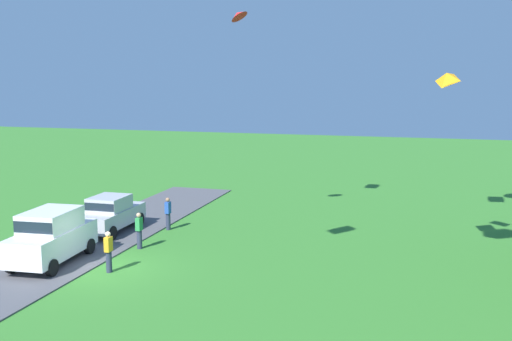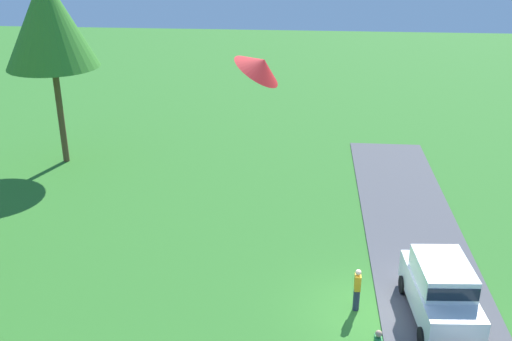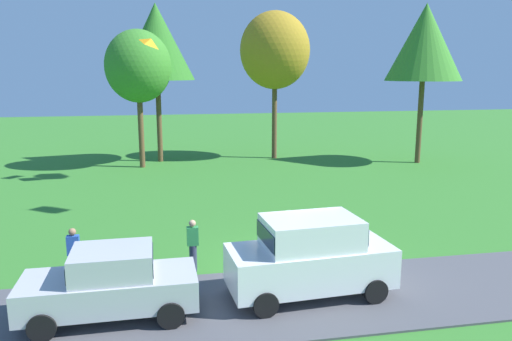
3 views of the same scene
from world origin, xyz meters
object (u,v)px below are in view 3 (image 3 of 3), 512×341
Objects in this scene: car_suv_by_flagpole at (310,254)px; tree_far_right at (156,42)px; car_sedan_mid_row at (111,281)px; tree_left_of_center at (425,43)px; person_watching_sky at (193,245)px; tree_far_left at (275,51)px; tree_right_of_center at (138,67)px; person_on_lawn at (74,255)px; kite_diamond_mid_center at (151,42)px; person_beside_suv at (294,235)px.

tree_far_right reaches higher than car_suv_by_flagpole.
car_sedan_mid_row is 28.09m from tree_left_of_center.
person_watching_sky is 0.16× the size of tree_far_left.
tree_far_right is at bearing 178.87° from tree_far_left.
car_suv_by_flagpole is 0.44× the size of tree_left_of_center.
tree_right_of_center reaches higher than person_watching_sky.
tree_right_of_center is (1.43, 18.66, 5.73)m from person_on_lawn.
car_sedan_mid_row is 17.49m from kite_diamond_mid_center.
tree_left_of_center is at bearing 44.63° from person_watching_sky.
car_sedan_mid_row is 21.98m from tree_right_of_center.
car_sedan_mid_row is 0.41× the size of tree_far_right.
tree_far_left is 0.98× the size of tree_left_of_center.
person_on_lawn is at bearing -94.38° from tree_right_of_center.
tree_right_of_center is at bearing 107.11° from person_beside_suv.
tree_far_left is at bearing 79.57° from car_suv_by_flagpole.
tree_far_right is 8.29m from tree_far_left.
tree_far_right is (2.63, 20.69, 7.38)m from person_on_lawn.
car_suv_by_flagpole is 0.43× the size of tree_far_right.
tree_right_of_center reaches higher than kite_diamond_mid_center.
kite_diamond_mid_center is at bearing -91.95° from tree_far_right.
tree_far_right reaches higher than tree_right_of_center.
tree_far_right reaches higher than kite_diamond_mid_center.
tree_far_right is 18.18m from tree_left_of_center.
tree_left_of_center reaches higher than car_suv_by_flagpole.
car_suv_by_flagpole is 2.92m from person_beside_suv.
kite_diamond_mid_center reaches higher than person_watching_sky.
person_watching_sky is 21.82m from tree_far_right.
kite_diamond_mid_center reaches higher than person_on_lawn.
tree_right_of_center is 5.45m from kite_diamond_mid_center.
person_beside_suv is 0.16× the size of tree_far_left.
tree_left_of_center is (17.74, -3.94, -0.06)m from tree_far_right.
tree_far_left is at bearing 39.68° from kite_diamond_mid_center.
tree_far_right reaches higher than person_watching_sky.
person_on_lawn is 3.58m from person_watching_sky.
tree_right_of_center is (-5.27, 20.99, 5.31)m from car_suv_by_flagpole.
person_watching_sky is 19.47m from tree_right_of_center.
car_sedan_mid_row is 2.59× the size of person_watching_sky.
tree_right_of_center is 0.83× the size of tree_left_of_center.
tree_far_right is at bearing 102.27° from person_beside_suv.
person_beside_suv and person_on_lawn have the same top height.
kite_diamond_mid_center is at bearing -140.32° from tree_far_left.
kite_diamond_mid_center reaches higher than car_sedan_mid_row.
person_beside_suv is 0.16× the size of tree_far_right.
person_beside_suv is 22.24m from tree_left_of_center.
tree_right_of_center is (-2.15, 18.49, 5.73)m from person_watching_sky.
person_beside_suv is 1.85× the size of kite_diamond_mid_center.
kite_diamond_mid_center is (-17.99, -3.30, -0.32)m from tree_left_of_center.
tree_far_left is at bearing 158.27° from tree_left_of_center.
tree_far_right reaches higher than car_sedan_mid_row.
person_watching_sky is 0.16× the size of tree_left_of_center.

